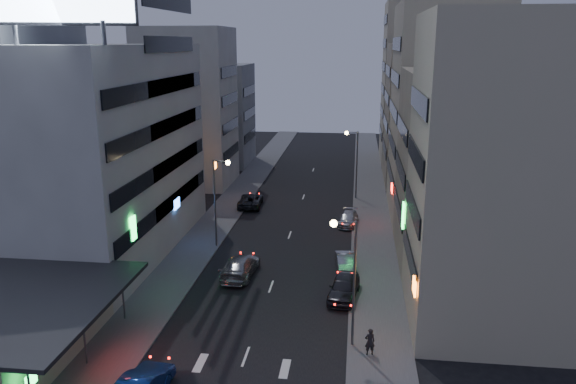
% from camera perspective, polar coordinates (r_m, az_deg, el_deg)
% --- Properties ---
extents(sidewalk_left, '(4.00, 120.00, 0.12)m').
position_cam_1_polar(sidewalk_left, '(59.88, -7.00, -2.73)').
color(sidewalk_left, '#4C4C4F').
rests_on(sidewalk_left, ground).
extents(sidewalk_right, '(4.00, 120.00, 0.12)m').
position_cam_1_polar(sidewalk_right, '(58.21, 8.51, -3.31)').
color(sidewalk_right, '#4C4C4F').
rests_on(sidewalk_right, ground).
extents(food_court, '(11.00, 13.00, 3.88)m').
position_cam_1_polar(food_court, '(37.55, -26.86, -12.31)').
color(food_court, tan).
rests_on(food_court, ground).
extents(white_building, '(14.00, 24.00, 18.00)m').
position_cam_1_polar(white_building, '(51.69, -19.77, 3.88)').
color(white_building, '#BCBBB6').
rests_on(white_building, ground).
extents(shophouse_near, '(10.00, 11.00, 20.00)m').
position_cam_1_polar(shophouse_near, '(37.75, 20.39, 1.53)').
color(shophouse_near, tan).
rests_on(shophouse_near, ground).
extents(shophouse_mid, '(11.00, 12.00, 16.00)m').
position_cam_1_polar(shophouse_mid, '(49.26, 17.81, 2.34)').
color(shophouse_mid, tan).
rests_on(shophouse_mid, ground).
extents(shophouse_far, '(10.00, 14.00, 22.00)m').
position_cam_1_polar(shophouse_far, '(61.35, 15.41, 7.75)').
color(shophouse_far, tan).
rests_on(shophouse_far, ground).
extents(far_left_a, '(11.00, 10.00, 20.00)m').
position_cam_1_polar(far_left_a, '(74.00, -10.14, 8.42)').
color(far_left_a, '#BCBBB6').
rests_on(far_left_a, ground).
extents(far_left_b, '(12.00, 10.00, 15.00)m').
position_cam_1_polar(far_left_b, '(86.84, -7.88, 7.80)').
color(far_left_b, gray).
rests_on(far_left_b, ground).
extents(far_right_a, '(11.00, 12.00, 18.00)m').
position_cam_1_polar(far_right_a, '(76.41, 14.13, 7.65)').
color(far_right_a, tan).
rests_on(far_right_a, ground).
extents(far_right_b, '(12.00, 12.00, 24.00)m').
position_cam_1_polar(far_right_b, '(90.03, 13.53, 10.66)').
color(far_right_b, tan).
rests_on(far_right_b, ground).
extents(street_lamp_right_near, '(1.60, 0.44, 8.02)m').
position_cam_1_polar(street_lamp_right_near, '(33.81, 6.11, -7.38)').
color(street_lamp_right_near, '#595B60').
rests_on(street_lamp_right_near, sidewalk_right).
extents(street_lamp_left, '(1.60, 0.44, 8.02)m').
position_cam_1_polar(street_lamp_left, '(50.46, -7.04, 0.17)').
color(street_lamp_left, '#595B60').
rests_on(street_lamp_left, sidewalk_left).
extents(street_lamp_right_far, '(1.60, 0.44, 8.02)m').
position_cam_1_polar(street_lamp_right_far, '(66.53, 6.70, 3.79)').
color(street_lamp_right_far, '#595B60').
rests_on(street_lamp_right_far, sidewalk_right).
extents(parked_car_right_near, '(2.57, 5.07, 1.66)m').
position_cam_1_polar(parked_car_right_near, '(41.78, 5.70, -9.62)').
color(parked_car_right_near, '#28282E').
rests_on(parked_car_right_near, ground).
extents(parked_car_right_mid, '(1.99, 4.32, 1.37)m').
position_cam_1_polar(parked_car_right_mid, '(46.53, 5.87, -7.17)').
color(parked_car_right_mid, gray).
rests_on(parked_car_right_mid, ground).
extents(parked_car_left, '(2.78, 5.49, 1.49)m').
position_cam_1_polar(parked_car_left, '(64.01, -3.83, -0.84)').
color(parked_car_left, '#25262A').
rests_on(parked_car_left, ground).
extents(parked_car_right_far, '(2.12, 4.55, 1.28)m').
position_cam_1_polar(parked_car_right_far, '(57.86, 6.15, -2.74)').
color(parked_car_right_far, '#9B9EA3').
rests_on(parked_car_right_far, ground).
extents(road_car_silver, '(2.61, 5.80, 1.65)m').
position_cam_1_polar(road_car_silver, '(45.43, -4.89, -7.52)').
color(road_car_silver, gray).
rests_on(road_car_silver, ground).
extents(person, '(0.70, 0.54, 1.70)m').
position_cam_1_polar(person, '(34.81, 8.31, -14.82)').
color(person, black).
rests_on(person, sidewalk_right).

